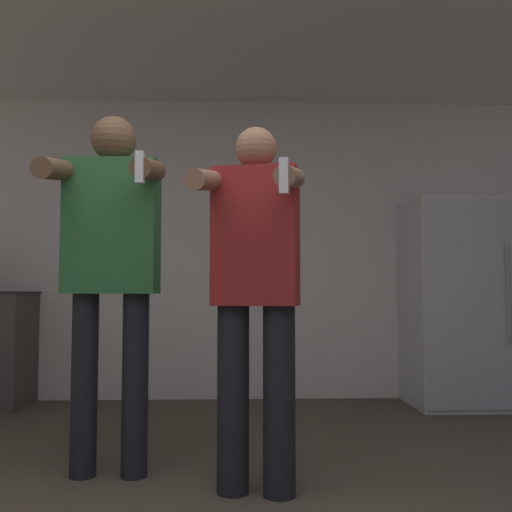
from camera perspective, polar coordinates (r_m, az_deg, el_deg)
name	(u,v)px	position (r m, az deg, el deg)	size (l,w,h in m)	color
wall_back	(218,248)	(4.90, -3.78, 0.78)	(7.00, 0.06, 2.55)	silver
ceiling_slab	(211,6)	(3.66, -4.51, 23.69)	(7.00, 3.74, 0.05)	silver
refrigerator	(457,302)	(4.85, 19.44, -4.40)	(0.77, 0.71, 1.63)	silver
person_woman_foreground	(256,285)	(2.58, -0.04, -2.91)	(0.53, 0.57, 1.66)	black
person_man_side	(111,255)	(2.91, -14.28, 0.09)	(0.55, 0.52, 1.78)	black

